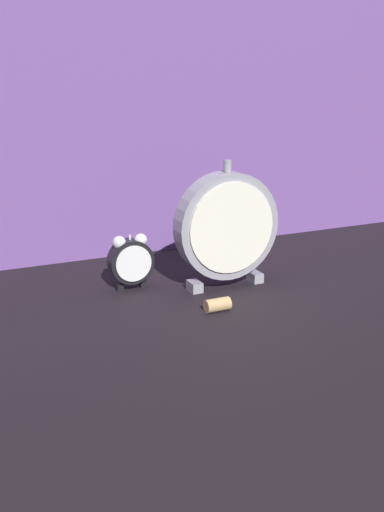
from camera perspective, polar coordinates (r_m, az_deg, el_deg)
ground_plane at (r=0.98m, az=1.97°, el=-4.42°), size 4.00×4.00×0.00m
fabric_backdrop_drape at (r=1.21m, az=-5.11°, el=16.88°), size 1.73×0.01×0.72m
alarm_clock_twin_bell at (r=1.02m, az=-6.14°, el=-0.33°), size 0.08×0.03×0.10m
mantel_clock_silver at (r=1.02m, az=3.51°, el=2.96°), size 0.19×0.04×0.23m
wine_cork at (r=0.93m, az=2.57°, el=-4.90°), size 0.04×0.02×0.02m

